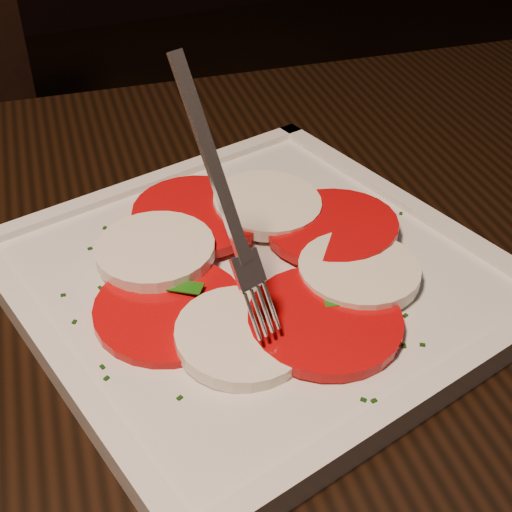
{
  "coord_description": "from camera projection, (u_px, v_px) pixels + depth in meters",
  "views": [
    {
      "loc": [
        -0.23,
        -0.08,
        1.09
      ],
      "look_at": [
        -0.07,
        0.29,
        0.78
      ],
      "focal_mm": 50.0,
      "sensor_mm": 36.0,
      "label": 1
    }
  ],
  "objects": [
    {
      "name": "caprese_salad",
      "position": [
        256.0,
        263.0,
        0.51
      ],
      "size": [
        0.27,
        0.26,
        0.02
      ],
      "color": "#C5040B",
      "rests_on": "plate"
    },
    {
      "name": "table",
      "position": [
        141.0,
        425.0,
        0.55
      ],
      "size": [
        1.28,
        0.93,
        0.75
      ],
      "rotation": [
        0.0,
        0.0,
        -0.11
      ],
      "color": "black",
      "rests_on": "ground"
    },
    {
      "name": "fork",
      "position": [
        213.0,
        192.0,
        0.42
      ],
      "size": [
        0.06,
        0.09,
        0.16
      ],
      "primitive_type": null,
      "rotation": [
        0.0,
        0.0,
        0.31
      ],
      "color": "white",
      "rests_on": "caprese_salad"
    },
    {
      "name": "plate",
      "position": [
        256.0,
        280.0,
        0.52
      ],
      "size": [
        0.38,
        0.38,
        0.01
      ],
      "primitive_type": "cube",
      "rotation": [
        0.0,
        0.0,
        0.22
      ],
      "color": "silver",
      "rests_on": "table"
    }
  ]
}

